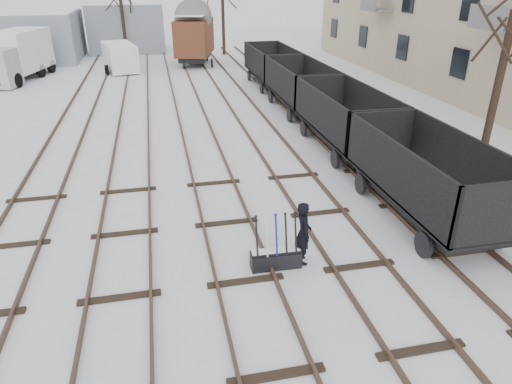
# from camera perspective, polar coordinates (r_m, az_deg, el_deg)

# --- Properties ---
(ground) EXTENTS (120.00, 120.00, 0.00)m
(ground) POSITION_cam_1_polar(r_m,az_deg,el_deg) (11.46, -1.31, -11.18)
(ground) COLOR white
(ground) RESTS_ON ground
(tracks) EXTENTS (13.90, 52.00, 0.16)m
(tracks) POSITION_cam_1_polar(r_m,az_deg,el_deg) (23.76, -7.78, 8.67)
(tracks) COLOR black
(tracks) RESTS_ON ground
(shed_left) EXTENTS (10.00, 8.00, 4.10)m
(shed_left) POSITION_cam_1_polar(r_m,az_deg,el_deg) (46.68, -27.53, 16.86)
(shed_left) COLOR gray
(shed_left) RESTS_ON ground
(shed_right) EXTENTS (7.00, 6.00, 4.50)m
(shed_right) POSITION_cam_1_polar(r_m,az_deg,el_deg) (49.30, -15.84, 19.21)
(shed_right) COLOR gray
(shed_right) RESTS_ON ground
(ground_frame) EXTENTS (1.31, 0.44, 1.49)m
(ground_frame) POSITION_cam_1_polar(r_m,az_deg,el_deg) (11.84, 2.48, -8.18)
(ground_frame) COLOR black
(ground_frame) RESTS_ON ground
(worker) EXTENTS (0.46, 0.66, 1.73)m
(worker) POSITION_cam_1_polar(r_m,az_deg,el_deg) (11.80, 5.95, -5.11)
(worker) COLOR black
(worker) RESTS_ON ground
(freight_wagon_a) EXTENTS (2.51, 6.28, 2.56)m
(freight_wagon_a) POSITION_cam_1_polar(r_m,az_deg,el_deg) (14.77, 20.42, 0.40)
(freight_wagon_a) COLOR black
(freight_wagon_a) RESTS_ON ground
(freight_wagon_b) EXTENTS (2.51, 6.28, 2.56)m
(freight_wagon_b) POSITION_cam_1_polar(r_m,az_deg,el_deg) (20.05, 10.99, 7.99)
(freight_wagon_b) COLOR black
(freight_wagon_b) RESTS_ON ground
(freight_wagon_c) EXTENTS (2.51, 6.28, 2.56)m
(freight_wagon_c) POSITION_cam_1_polar(r_m,az_deg,el_deg) (25.84, 5.50, 12.23)
(freight_wagon_c) COLOR black
(freight_wagon_c) RESTS_ON ground
(freight_wagon_d) EXTENTS (2.51, 6.28, 2.56)m
(freight_wagon_d) POSITION_cam_1_polar(r_m,az_deg,el_deg) (31.86, 1.96, 14.83)
(freight_wagon_d) COLOR black
(freight_wagon_d) RESTS_ON ground
(box_van_wagon) EXTENTS (4.06, 5.80, 4.02)m
(box_van_wagon) POSITION_cam_1_polar(r_m,az_deg,el_deg) (40.13, -7.71, 18.80)
(box_van_wagon) COLOR black
(box_van_wagon) RESTS_ON ground
(lorry) EXTENTS (3.59, 7.68, 3.35)m
(lorry) POSITION_cam_1_polar(r_m,az_deg,el_deg) (37.67, -27.81, 14.86)
(lorry) COLOR black
(lorry) RESTS_ON ground
(panel_van) EXTENTS (3.03, 5.07, 2.09)m
(panel_van) POSITION_cam_1_polar(r_m,az_deg,el_deg) (38.72, -16.65, 15.90)
(panel_van) COLOR white
(panel_van) RESTS_ON ground
(tree_near) EXTENTS (0.30, 0.30, 5.78)m
(tree_near) POSITION_cam_1_polar(r_m,az_deg,el_deg) (19.56, 27.83, 10.94)
(tree_near) COLOR black
(tree_near) RESTS_ON ground
(tree_far_left) EXTENTS (0.30, 0.30, 5.67)m
(tree_far_left) POSITION_cam_1_polar(r_m,az_deg,el_deg) (45.52, -16.24, 19.46)
(tree_far_left) COLOR black
(tree_far_left) RESTS_ON ground
(tree_far_right) EXTENTS (0.30, 0.30, 7.44)m
(tree_far_right) POSITION_cam_1_polar(r_m,az_deg,el_deg) (45.27, -4.15, 21.43)
(tree_far_right) COLOR black
(tree_far_right) RESTS_ON ground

